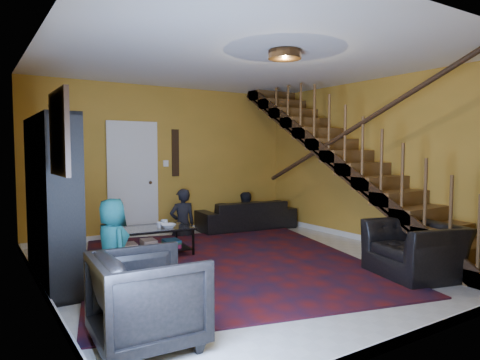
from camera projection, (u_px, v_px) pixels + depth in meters
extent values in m
plane|color=beige|center=(247.00, 265.00, 5.97)|extent=(5.50, 5.50, 0.00)
plane|color=gold|center=(168.00, 161.00, 8.18)|extent=(5.20, 0.00, 5.20)
plane|color=gold|center=(430.00, 174.00, 3.56)|extent=(5.20, 0.00, 5.20)
plane|color=gold|center=(41.00, 169.00, 4.47)|extent=(0.00, 5.50, 5.50)
plane|color=gold|center=(374.00, 162.00, 7.27)|extent=(0.00, 5.50, 5.50)
plane|color=white|center=(248.00, 61.00, 5.77)|extent=(5.50, 5.50, 0.00)
cube|color=silver|center=(169.00, 230.00, 8.26)|extent=(5.20, 0.02, 0.10)
cube|color=silver|center=(46.00, 295.00, 4.57)|extent=(0.02, 5.50, 0.10)
cube|color=gold|center=(355.00, 167.00, 7.02)|extent=(0.95, 4.92, 2.83)
cube|color=black|center=(335.00, 163.00, 6.77)|extent=(0.04, 5.02, 3.02)
cylinder|color=black|center=(337.00, 134.00, 6.76)|extent=(0.07, 4.20, 2.44)
cube|color=black|center=(52.00, 201.00, 5.10)|extent=(0.35, 1.80, 2.00)
cube|color=black|center=(54.00, 250.00, 5.15)|extent=(0.35, 1.72, 0.03)
cube|color=black|center=(52.00, 187.00, 5.09)|extent=(0.35, 1.72, 0.03)
cube|color=silver|center=(133.00, 182.00, 7.81)|extent=(0.82, 0.05, 2.05)
cube|color=maroon|center=(59.00, 133.00, 3.70)|extent=(0.04, 0.74, 0.74)
cube|color=black|center=(175.00, 153.00, 8.23)|extent=(0.14, 0.03, 0.90)
cylinder|color=#3F2814|center=(285.00, 55.00, 5.11)|extent=(0.40, 0.40, 0.10)
cube|color=#470D0C|center=(226.00, 263.00, 6.05)|extent=(4.74, 5.13, 0.02)
imported|color=black|center=(246.00, 215.00, 8.69)|extent=(2.06, 0.99, 0.58)
imported|color=black|center=(148.00, 299.00, 3.49)|extent=(0.90, 0.88, 0.78)
imported|color=black|center=(415.00, 250.00, 5.42)|extent=(1.14, 1.24, 0.68)
imported|color=black|center=(183.00, 224.00, 7.98)|extent=(0.52, 0.38, 1.34)
imported|color=black|center=(244.00, 221.00, 8.73)|extent=(0.61, 0.49, 1.20)
imported|color=#175959|center=(112.00, 248.00, 4.65)|extent=(0.42, 0.57, 1.08)
cube|color=black|center=(121.00, 251.00, 5.86)|extent=(0.03, 0.03, 0.44)
cube|color=black|center=(193.00, 242.00, 6.45)|extent=(0.03, 0.03, 0.44)
cube|color=black|center=(108.00, 243.00, 6.38)|extent=(0.03, 0.03, 0.44)
cube|color=black|center=(176.00, 235.00, 6.97)|extent=(0.03, 0.03, 0.44)
cube|color=black|center=(151.00, 249.00, 6.42)|extent=(1.15, 0.71, 0.02)
cube|color=silver|center=(151.00, 228.00, 6.40)|extent=(1.22, 0.78, 0.02)
imported|color=#999999|center=(164.00, 223.00, 6.59)|extent=(0.13, 0.13, 0.09)
imported|color=#999999|center=(159.00, 225.00, 6.39)|extent=(0.11, 0.11, 0.08)
imported|color=#999999|center=(168.00, 226.00, 6.37)|extent=(0.28, 0.28, 0.06)
imported|color=#999999|center=(57.00, 104.00, 4.61)|extent=(0.18, 0.18, 0.19)
cylinder|color=red|center=(125.00, 317.00, 3.85)|extent=(0.16, 0.16, 0.15)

